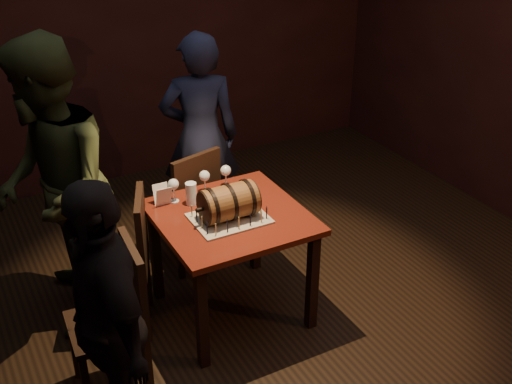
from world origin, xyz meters
The scene contains 16 objects.
room_shell centered at (0.00, 0.00, 1.40)m, with size 5.04×5.04×2.80m.
pub_table centered at (-0.11, 0.20, 0.64)m, with size 0.90×0.90×0.75m.
cake_board centered at (-0.14, 0.14, 0.76)m, with size 0.45×0.35×0.01m, color #AFA18D.
barrel_cake centered at (-0.14, 0.14, 0.87)m, with size 0.39×0.23×0.23m.
birthday_candles centered at (-0.14, 0.14, 0.80)m, with size 0.40×0.30×0.09m.
wine_glass_left centered at (-0.35, 0.51, 0.87)m, with size 0.07×0.07×0.16m.
wine_glass_mid centered at (-0.13, 0.53, 0.87)m, with size 0.07×0.07×0.16m.
wine_glass_right centered at (0.02, 0.53, 0.87)m, with size 0.07×0.07×0.16m.
pint_of_ale centered at (-0.27, 0.43, 0.82)m, with size 0.07×0.07×0.15m.
menu_card centered at (-0.43, 0.51, 0.81)m, with size 0.10×0.05×0.13m, color white, non-canonical shape.
chair_back centered at (-0.13, 0.83, 0.52)m, with size 0.49×0.49×0.93m.
chair_left_rear centered at (-0.73, 0.40, 0.52)m, with size 0.52×0.52×0.93m.
chair_left_front centered at (-0.94, -0.11, 0.52)m, with size 0.43×0.43×0.93m.
person_back centered at (0.15, 1.24, 0.82)m, with size 0.60×0.39×1.63m, color #191C33.
person_left_rear centered at (-1.07, 0.66, 0.94)m, with size 0.91×0.71×1.88m, color #2E361B.
person_left_front centered at (-1.09, -0.45, 0.76)m, with size 0.89×0.37×1.52m, color black.
Camera 1 is at (-1.60, -2.91, 2.75)m, focal length 45.00 mm.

